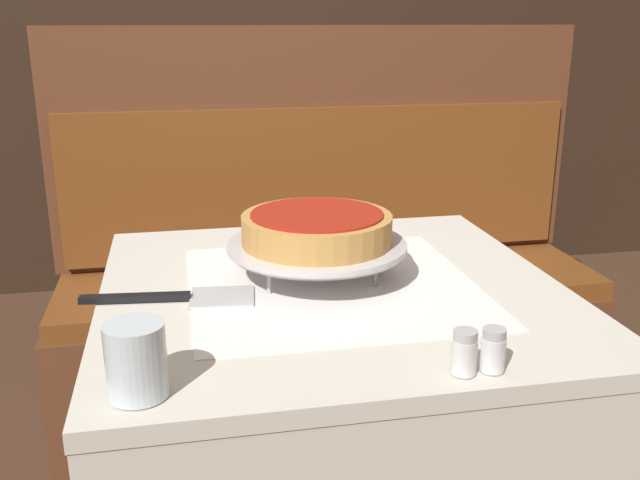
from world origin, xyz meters
TOP-DOWN VIEW (x-y plane):
  - dining_table_front at (0.00, 0.00)m, footprint 0.85×0.85m
  - dining_table_rear at (0.26, 1.62)m, footprint 0.70×0.70m
  - booth_bench at (0.18, 0.87)m, footprint 1.70×0.47m
  - back_wall_panel at (0.00, 2.16)m, footprint 6.00×0.04m
  - pizza_pan_stand at (-0.02, 0.03)m, footprint 0.34×0.34m
  - deep_dish_pizza at (-0.02, 0.03)m, footprint 0.28×0.28m
  - pizza_server at (-0.29, -0.02)m, footprint 0.31×0.11m
  - water_glass_near at (-0.34, -0.35)m, footprint 0.08×0.08m
  - salt_shaker at (0.11, -0.38)m, footprint 0.04×0.04m
  - pepper_shaker at (0.15, -0.38)m, footprint 0.03×0.03m
  - condiment_caddy at (0.21, 1.59)m, footprint 0.12×0.12m

SIDE VIEW (x-z plane):
  - booth_bench at x=0.18m, z-range -0.26..0.96m
  - dining_table_rear at x=0.26m, z-range 0.27..1.03m
  - dining_table_front at x=0.00m, z-range 0.27..1.03m
  - pizza_server at x=-0.29m, z-range 0.76..0.77m
  - pepper_shaker at x=0.15m, z-range 0.76..0.83m
  - salt_shaker at x=0.11m, z-range 0.76..0.83m
  - condiment_caddy at x=0.21m, z-range 0.71..0.89m
  - water_glass_near at x=-0.34m, z-range 0.76..0.86m
  - pizza_pan_stand at x=-0.02m, z-range 0.79..0.86m
  - deep_dish_pizza at x=-0.02m, z-range 0.84..0.89m
  - back_wall_panel at x=0.00m, z-range 0.00..2.40m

